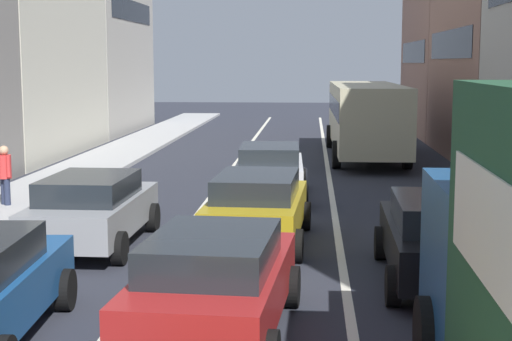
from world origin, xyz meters
name	(u,v)px	position (x,y,z in m)	size (l,w,h in m)	color
sidewalk_left	(59,182)	(-6.70, 20.00, 0.07)	(2.60, 64.00, 0.14)	#B0B0B0
lane_stripe_left	(219,186)	(-1.70, 20.00, 0.01)	(0.16, 60.00, 0.01)	silver
lane_stripe_right	(330,187)	(1.70, 20.00, 0.01)	(0.16, 60.00, 0.01)	silver
sedan_centre_lane_second	(215,281)	(-0.20, 6.77, 0.80)	(2.30, 4.41, 1.49)	#A51E1E
hatchback_centre_lane_third	(257,206)	(0.00, 12.39, 0.80)	(2.23, 4.38, 1.49)	#B29319
sedan_left_lane_third	(92,208)	(-3.35, 11.93, 0.80)	(2.11, 4.32, 1.49)	gray
coupe_centre_lane_fourth	(270,170)	(-0.04, 17.99, 0.80)	(2.16, 4.35, 1.49)	silver
sedan_right_lane_behind_truck	(441,237)	(3.34, 9.76, 0.80)	(2.13, 4.34, 1.49)	black
bus_mid_queue_primary	(366,113)	(3.23, 27.42, 1.76)	(2.88, 10.52, 2.90)	#BFB793
pedestrian_far_sidewalk	(5,173)	(-6.68, 15.71, 0.95)	(0.42, 0.40, 1.66)	#262D47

